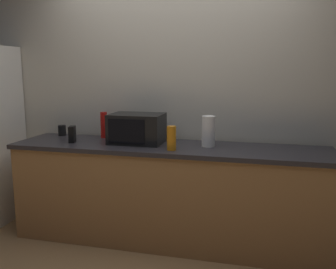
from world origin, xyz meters
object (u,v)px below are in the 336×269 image
object	(u,v)px
mug_black	(62,130)
bottle_hot_sauce	(104,125)
paper_towel_roll	(208,131)
bottle_dish_soap	(171,138)
cordless_phone	(72,134)
microwave	(137,128)

from	to	relation	value
mug_black	bottle_hot_sauce	bearing A→B (deg)	-1.14
paper_towel_roll	mug_black	distance (m)	1.54
paper_towel_roll	mug_black	world-z (taller)	paper_towel_roll
bottle_dish_soap	bottle_hot_sauce	size ratio (longest dim) A/B	0.80
paper_towel_roll	cordless_phone	xyz separation A→B (m)	(-1.25, -0.12, -0.06)
bottle_hot_sauce	mug_black	size ratio (longest dim) A/B	2.41
microwave	cordless_phone	world-z (taller)	microwave
cordless_phone	bottle_dish_soap	world-z (taller)	bottle_dish_soap
microwave	bottle_hot_sauce	bearing A→B (deg)	157.50
cordless_phone	mug_black	world-z (taller)	cordless_phone
bottle_hot_sauce	cordless_phone	bearing A→B (deg)	-124.79
paper_towel_roll	cordless_phone	bearing A→B (deg)	-174.67
paper_towel_roll	bottle_hot_sauce	bearing A→B (deg)	171.23
bottle_hot_sauce	paper_towel_roll	bearing A→B (deg)	-8.77
microwave	bottle_dish_soap	distance (m)	0.44
paper_towel_roll	mug_black	bearing A→B (deg)	173.55
bottle_dish_soap	mug_black	bearing A→B (deg)	162.44
microwave	paper_towel_roll	xyz separation A→B (m)	(0.66, 0.00, 0.00)
paper_towel_roll	mug_black	size ratio (longest dim) A/B	2.54
microwave	paper_towel_roll	size ratio (longest dim) A/B	1.78
paper_towel_roll	bottle_dish_soap	bearing A→B (deg)	-141.52
bottle_dish_soap	bottle_hot_sauce	bearing A→B (deg)	153.68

